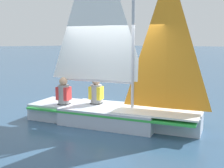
% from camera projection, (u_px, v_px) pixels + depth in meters
% --- Properties ---
extents(ground_plane, '(260.00, 260.00, 0.00)m').
position_uv_depth(ground_plane, '(112.00, 123.00, 7.31)').
color(ground_plane, '#2D4C6B').
extents(sailboat_main, '(2.72, 4.62, 5.07)m').
position_uv_depth(sailboat_main, '(112.00, 97.00, 7.20)').
color(sailboat_main, '#B2BCCC').
rests_on(sailboat_main, ground_plane).
extents(sailor_helm, '(0.38, 0.40, 1.16)m').
position_uv_depth(sailor_helm, '(96.00, 96.00, 7.61)').
color(sailor_helm, black).
rests_on(sailor_helm, ground_plane).
extents(sailor_crew, '(0.38, 0.40, 1.16)m').
position_uv_depth(sailor_crew, '(64.00, 97.00, 7.53)').
color(sailor_crew, black).
rests_on(sailor_crew, ground_plane).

